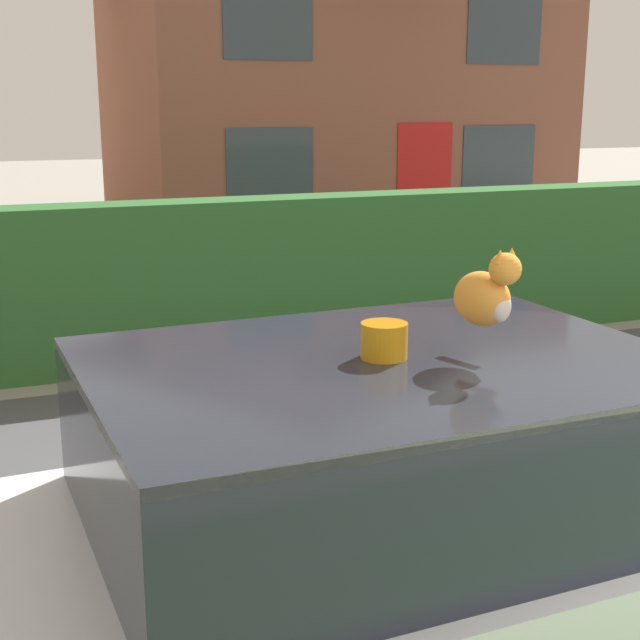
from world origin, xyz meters
TOP-DOWN VIEW (x-y plane):
  - road_strip at (0.00, 3.82)m, footprint 28.00×5.88m
  - garden_hedge at (-1.14, 7.37)m, footprint 13.42×0.53m
  - police_car at (-1.23, 2.12)m, footprint 3.97×1.87m
  - cat at (-1.16, 1.93)m, footprint 0.22×0.35m
  - house_right at (3.59, 15.41)m, footprint 7.81×6.30m

SIDE VIEW (x-z plane):
  - road_strip at x=0.00m, z-range 0.00..0.01m
  - police_car at x=-1.23m, z-range -0.07..1.54m
  - garden_hedge at x=-1.14m, z-range 0.00..1.53m
  - cat at x=-1.16m, z-range 1.60..1.89m
  - house_right at x=3.59m, z-range 0.08..7.39m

